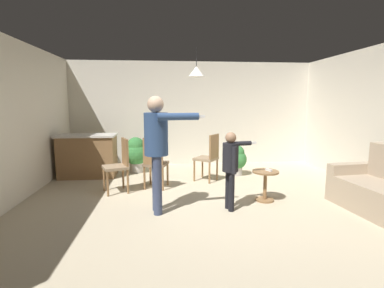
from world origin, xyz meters
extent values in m
plane|color=beige|center=(0.00, 0.00, 0.00)|extent=(7.68, 7.68, 0.00)
cube|color=silver|center=(0.00, 3.20, 1.35)|extent=(6.40, 0.10, 2.70)
cube|color=tan|center=(2.44, 0.03, 0.32)|extent=(0.86, 0.27, 0.63)
cylinder|color=olive|center=(2.77, 0.06, 0.03)|extent=(0.05, 0.05, 0.06)
cylinder|color=olive|center=(2.12, -0.01, 0.03)|extent=(0.05, 0.05, 0.06)
cube|color=olive|center=(-2.45, 2.03, 0.45)|extent=(1.20, 0.60, 0.91)
cube|color=beige|center=(-2.45, 2.03, 0.93)|extent=(1.26, 0.66, 0.04)
cylinder|color=olive|center=(0.94, 0.09, 0.51)|extent=(0.44, 0.44, 0.03)
cylinder|color=olive|center=(0.94, 0.09, 0.24)|extent=(0.06, 0.06, 0.49)
cylinder|color=olive|center=(0.94, 0.09, 0.01)|extent=(0.31, 0.31, 0.03)
cylinder|color=#384260|center=(-0.87, -0.17, 0.44)|extent=(0.13, 0.13, 0.88)
cylinder|color=#384260|center=(-0.85, -0.35, 0.44)|extent=(0.13, 0.13, 0.88)
cylinder|color=navy|center=(-0.86, -0.26, 1.20)|extent=(0.35, 0.35, 0.63)
sphere|color=#D8AD8C|center=(-0.86, -0.26, 1.63)|extent=(0.24, 0.24, 0.24)
cylinder|color=navy|center=(-0.89, -0.06, 1.17)|extent=(0.10, 0.10, 0.59)
cylinder|color=navy|center=(-0.54, -0.43, 1.46)|extent=(0.60, 0.18, 0.10)
cube|color=white|center=(-0.22, -0.39, 1.46)|extent=(0.13, 0.05, 0.04)
cylinder|color=black|center=(0.24, -0.20, 0.31)|extent=(0.09, 0.09, 0.61)
cylinder|color=black|center=(0.27, -0.33, 0.31)|extent=(0.09, 0.09, 0.61)
cylinder|color=black|center=(0.25, -0.27, 0.83)|extent=(0.24, 0.24, 0.44)
sphere|color=#9E7556|center=(0.25, -0.27, 1.13)|extent=(0.17, 0.17, 0.17)
cylinder|color=black|center=(0.43, -0.09, 1.02)|extent=(0.42, 0.15, 0.07)
cube|color=white|center=(0.66, -0.05, 1.02)|extent=(0.13, 0.06, 0.04)
cylinder|color=black|center=(0.28, -0.41, 0.81)|extent=(0.07, 0.07, 0.41)
cylinder|color=olive|center=(-1.13, 0.91, 0.23)|extent=(0.04, 0.04, 0.45)
cylinder|color=olive|center=(-0.78, 0.82, 0.23)|extent=(0.04, 0.04, 0.45)
cylinder|color=olive|center=(-1.04, 1.26, 0.23)|extent=(0.04, 0.04, 0.45)
cylinder|color=olive|center=(-0.69, 1.16, 0.23)|extent=(0.04, 0.04, 0.45)
cube|color=#7F664C|center=(-0.91, 1.04, 0.47)|extent=(0.52, 0.52, 0.05)
cube|color=olive|center=(-0.96, 0.85, 0.75)|extent=(0.38, 0.14, 0.50)
cylinder|color=olive|center=(-1.42, 0.70, 0.23)|extent=(0.04, 0.04, 0.45)
cylinder|color=olive|center=(-1.55, 1.03, 0.23)|extent=(0.04, 0.04, 0.45)
cylinder|color=olive|center=(-1.75, 0.57, 0.23)|extent=(0.04, 0.04, 0.45)
cylinder|color=olive|center=(-1.88, 0.90, 0.23)|extent=(0.04, 0.04, 0.45)
cube|color=#997F60|center=(-1.65, 0.80, 0.47)|extent=(0.54, 0.54, 0.05)
cube|color=olive|center=(-1.47, 0.87, 0.75)|extent=(0.17, 0.37, 0.50)
cylinder|color=olive|center=(0.17, 1.21, 0.23)|extent=(0.04, 0.04, 0.45)
cylinder|color=olive|center=(0.38, 1.50, 0.23)|extent=(0.04, 0.04, 0.45)
cylinder|color=olive|center=(-0.12, 1.42, 0.23)|extent=(0.04, 0.04, 0.45)
cylinder|color=olive|center=(0.09, 1.71, 0.23)|extent=(0.04, 0.04, 0.45)
cube|color=#997F60|center=(0.13, 1.46, 0.47)|extent=(0.59, 0.59, 0.05)
cube|color=olive|center=(0.28, 1.35, 0.75)|extent=(0.25, 0.33, 0.50)
cylinder|color=#B7B2AD|center=(0.89, 1.84, 0.10)|extent=(0.26, 0.26, 0.21)
sphere|color=#387F3D|center=(0.89, 1.84, 0.37)|extent=(0.45, 0.45, 0.45)
sphere|color=#387F3D|center=(0.89, 1.84, 0.52)|extent=(0.34, 0.34, 0.34)
cylinder|color=#B7B2AD|center=(-1.42, 2.35, 0.13)|extent=(0.32, 0.32, 0.25)
sphere|color=#387F3D|center=(-1.42, 2.35, 0.44)|extent=(0.55, 0.55, 0.55)
sphere|color=#387F3D|center=(-1.42, 2.35, 0.64)|extent=(0.41, 0.41, 0.41)
cube|color=white|center=(0.99, 0.07, 0.54)|extent=(0.08, 0.13, 0.04)
cone|color=silver|center=(-0.11, 1.21, 2.25)|extent=(0.32, 0.32, 0.20)
cylinder|color=black|center=(-0.11, 1.21, 2.52)|extent=(0.01, 0.01, 0.36)
camera|label=1|loc=(-0.74, -4.54, 1.67)|focal=27.23mm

